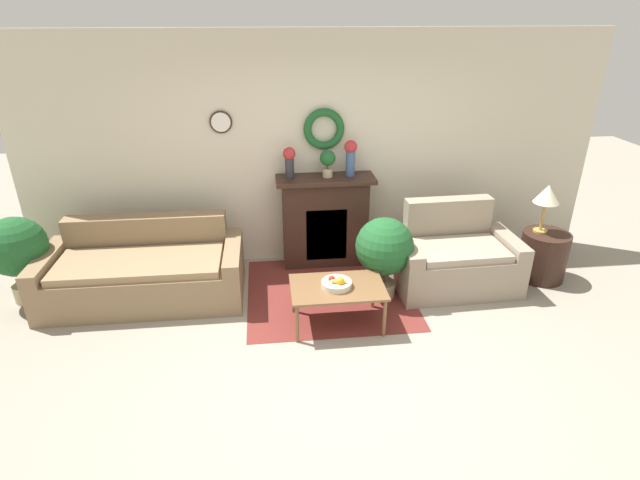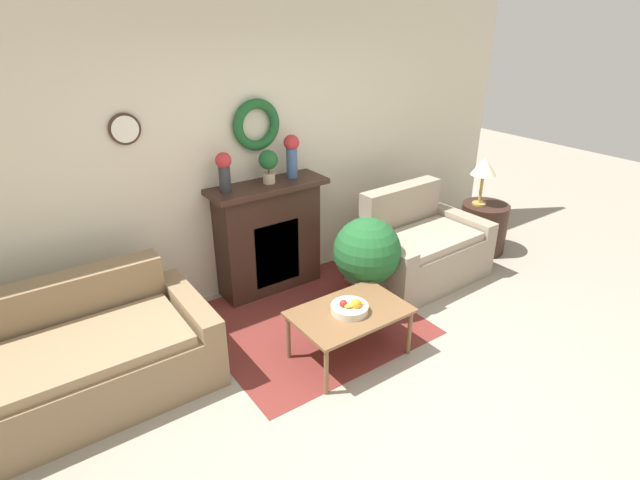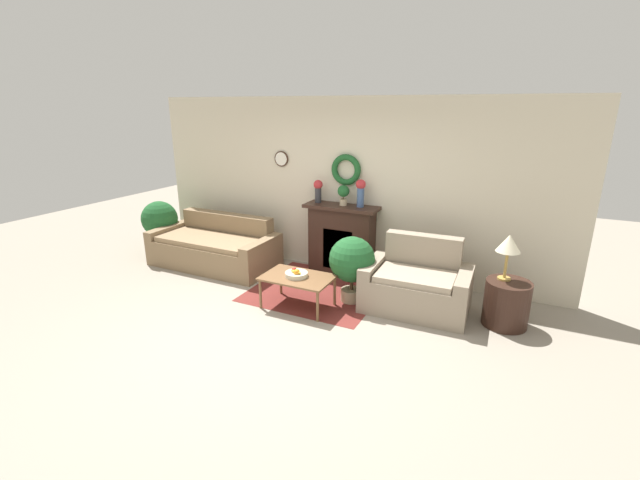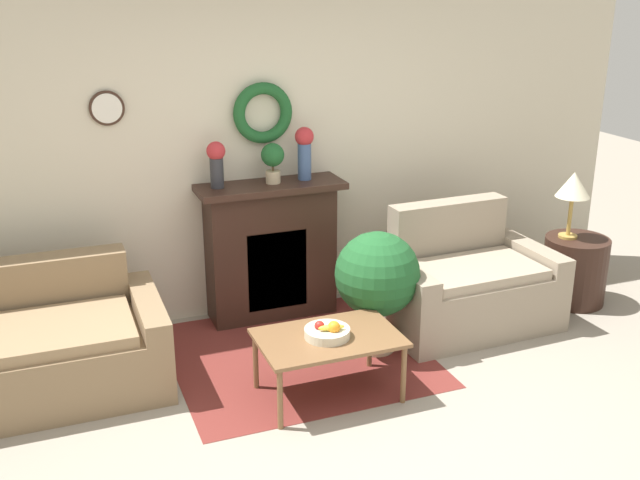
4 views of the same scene
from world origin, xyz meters
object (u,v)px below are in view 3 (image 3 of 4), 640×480
at_px(side_table_by_loveseat, 506,303).
at_px(vase_on_mantel_left, 318,189).
at_px(fireplace, 342,239).
at_px(loveseat_right, 417,285).
at_px(potted_plant_on_mantel, 343,193).
at_px(table_lamp, 509,245).
at_px(coffee_table, 298,279).
at_px(potted_plant_floor_by_loveseat, 352,261).
at_px(fruit_bowl, 296,274).
at_px(vase_on_mantel_right, 361,191).
at_px(couch_left, 215,248).
at_px(potted_plant_floor_by_couch, 160,221).

height_order(side_table_by_loveseat, vase_on_mantel_left, vase_on_mantel_left).
height_order(fireplace, vase_on_mantel_left, vase_on_mantel_left).
height_order(loveseat_right, side_table_by_loveseat, loveseat_right).
xyz_separation_m(vase_on_mantel_left, potted_plant_on_mantel, (0.44, -0.02, -0.02)).
bearing_deg(table_lamp, fireplace, 165.33).
distance_m(side_table_by_loveseat, vase_on_mantel_left, 3.13).
height_order(coffee_table, potted_plant_floor_by_loveseat, potted_plant_floor_by_loveseat).
xyz_separation_m(table_lamp, potted_plant_on_mantel, (-2.37, 0.61, 0.30)).
relative_size(loveseat_right, side_table_by_loveseat, 2.40).
relative_size(fruit_bowl, vase_on_mantel_right, 0.71).
height_order(fireplace, fruit_bowl, fireplace).
relative_size(vase_on_mantel_right, potted_plant_on_mantel, 1.33).
bearing_deg(potted_plant_floor_by_loveseat, coffee_table, -139.99).
xyz_separation_m(side_table_by_loveseat, vase_on_mantel_left, (-2.87, 0.69, 1.03)).
bearing_deg(potted_plant_on_mantel, potted_plant_floor_by_loveseat, -59.76).
bearing_deg(side_table_by_loveseat, fireplace, 164.55).
bearing_deg(couch_left, coffee_table, -20.90).
distance_m(table_lamp, vase_on_mantel_right, 2.22).
bearing_deg(fruit_bowl, loveseat_right, 24.72).
xyz_separation_m(loveseat_right, potted_plant_floor_by_loveseat, (-0.85, -0.17, 0.25)).
bearing_deg(fireplace, potted_plant_on_mantel, -29.26).
height_order(couch_left, coffee_table, couch_left).
distance_m(vase_on_mantel_left, potted_plant_on_mantel, 0.44).
relative_size(fireplace, vase_on_mantel_left, 3.24).
bearing_deg(table_lamp, fruit_bowl, -163.28).
height_order(fruit_bowl, side_table_by_loveseat, side_table_by_loveseat).
bearing_deg(potted_plant_floor_by_couch, side_table_by_loveseat, -1.65).
relative_size(fireplace, fruit_bowl, 3.87).
height_order(coffee_table, vase_on_mantel_right, vase_on_mantel_right).
relative_size(loveseat_right, vase_on_mantel_right, 3.29).
bearing_deg(side_table_by_loveseat, table_lamp, 141.34).
bearing_deg(potted_plant_floor_by_loveseat, potted_plant_floor_by_couch, 174.68).
distance_m(fruit_bowl, table_lamp, 2.61).
bearing_deg(vase_on_mantel_left, fruit_bowl, -75.41).
xyz_separation_m(fireplace, vase_on_mantel_left, (-0.41, 0.01, 0.76)).
distance_m(potted_plant_on_mantel, potted_plant_floor_by_loveseat, 1.23).
distance_m(table_lamp, potted_plant_floor_by_loveseat, 1.93).
height_order(fireplace, vase_on_mantel_right, vase_on_mantel_right).
bearing_deg(potted_plant_on_mantel, fruit_bowl, -93.36).
xyz_separation_m(vase_on_mantel_left, vase_on_mantel_right, (0.70, 0.00, 0.04)).
bearing_deg(fireplace, side_table_by_loveseat, -15.45).
bearing_deg(vase_on_mantel_left, fireplace, -0.77).
xyz_separation_m(couch_left, fruit_bowl, (1.98, -0.79, 0.17)).
relative_size(couch_left, potted_plant_floor_by_loveseat, 2.30).
xyz_separation_m(potted_plant_on_mantel, potted_plant_floor_by_loveseat, (0.50, -0.86, -0.73)).
bearing_deg(potted_plant_floor_by_couch, potted_plant_floor_by_loveseat, -5.32).
distance_m(fireplace, table_lamp, 2.51).
bearing_deg(vase_on_mantel_left, couch_left, -160.35).
xyz_separation_m(table_lamp, vase_on_mantel_left, (-2.80, 0.63, 0.32)).
xyz_separation_m(fireplace, potted_plant_floor_by_couch, (-3.30, -0.51, 0.04)).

